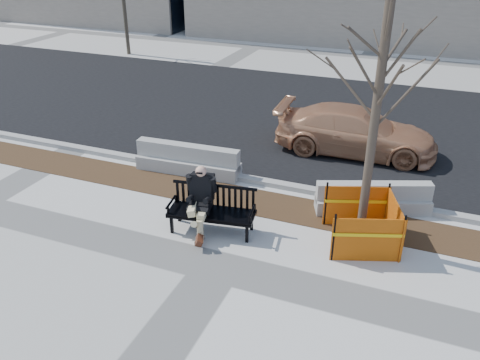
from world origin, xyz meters
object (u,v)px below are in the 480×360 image
(sedan, at_px, (353,152))
(jersey_barrier_right, at_px, (371,211))
(seated_man, at_px, (202,228))
(tree_fence, at_px, (359,242))
(bench, at_px, (212,231))
(jersey_barrier_left, at_px, (189,173))

(sedan, relative_size, jersey_barrier_right, 1.75)
(seated_man, bearing_deg, tree_fence, 3.70)
(bench, xyz_separation_m, seated_man, (-0.25, 0.01, 0.00))
(bench, height_order, jersey_barrier_right, bench)
(bench, relative_size, sedan, 0.41)
(bench, relative_size, jersey_barrier_right, 0.73)
(jersey_barrier_left, bearing_deg, sedan, 34.99)
(bench, bearing_deg, seated_man, 168.47)
(bench, distance_m, tree_fence, 3.07)
(jersey_barrier_left, relative_size, jersey_barrier_right, 1.09)
(seated_man, relative_size, jersey_barrier_right, 0.56)
(tree_fence, bearing_deg, seated_man, -167.11)
(sedan, bearing_deg, seated_man, 153.86)
(seated_man, bearing_deg, sedan, 57.46)
(seated_man, xyz_separation_m, jersey_barrier_left, (-1.51, 2.32, 0.00))
(bench, height_order, seated_man, seated_man)
(jersey_barrier_left, distance_m, jersey_barrier_right, 4.79)
(bench, bearing_deg, jersey_barrier_right, 25.43)
(jersey_barrier_left, bearing_deg, bench, -56.03)
(seated_man, bearing_deg, jersey_barrier_right, 23.21)
(bench, xyz_separation_m, jersey_barrier_left, (-1.76, 2.33, 0.00))
(sedan, height_order, jersey_barrier_right, sedan)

